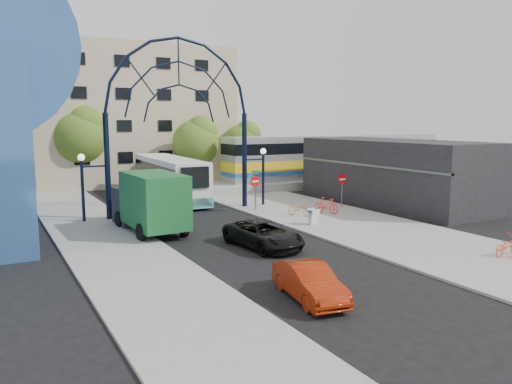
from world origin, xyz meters
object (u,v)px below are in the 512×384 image
tree_north_b (80,134)px  black_suv (263,234)px  green_truck (149,202)px  train_car (338,156)px  sandwich_board (314,215)px  street_name_sign (256,181)px  bike_far_a (507,245)px  tree_north_c (243,142)px  do_not_enter_sign (342,183)px  gateway_arch (179,90)px  bike_near_b (327,205)px  stop_sign (255,185)px  tree_north_a (197,140)px  bike_near_a (300,209)px  city_bus (170,178)px  red_sedan (309,282)px

tree_north_b → black_suv: bearing=-81.1°
green_truck → train_car: bearing=25.8°
sandwich_board → green_truck: (-9.30, 3.45, 1.02)m
street_name_sign → bike_far_a: (4.34, -16.89, -1.52)m
sandwich_board → tree_north_c: size_ratio=0.15×
do_not_enter_sign → street_name_sign: size_ratio=0.89×
gateway_arch → bike_near_b: size_ratio=7.48×
stop_sign → do_not_enter_sign: size_ratio=1.01×
stop_sign → black_suv: size_ratio=0.50×
tree_north_a → bike_near_a: size_ratio=4.15×
do_not_enter_sign → bike_far_a: (-1.46, -14.29, -1.37)m
green_truck → bike_far_a: 19.10m
gateway_arch → city_bus: size_ratio=1.07×
gateway_arch → street_name_sign: gateway_arch is taller
gateway_arch → red_sedan: 20.07m
stop_sign → bike_near_a: bearing=-61.3°
street_name_sign → black_suv: 10.86m
train_car → tree_north_a: tree_north_a is taller
sandwich_board → tree_north_c: tree_north_c is taller
sandwich_board → black_suv: bearing=-150.5°
gateway_arch → city_bus: gateway_arch is taller
bike_near_b → tree_north_a: bearing=69.5°
green_truck → black_suv: 7.67m
train_car → tree_north_b: size_ratio=3.14×
sandwich_board → black_suv: 6.05m
stop_sign → sandwich_board: bearing=-82.4°
tree_north_a → bike_near_b: size_ratio=3.84×
do_not_enter_sign → street_name_sign: street_name_sign is taller
gateway_arch → do_not_enter_sign: size_ratio=5.50×
gateway_arch → do_not_enter_sign: gateway_arch is taller
green_truck → bike_far_a: bearing=-48.1°
train_car → tree_north_a: (-13.88, 3.93, 1.71)m
train_car → red_sedan: (-21.94, -26.35, -2.24)m
tree_north_c → city_bus: size_ratio=0.51×
do_not_enter_sign → tree_north_c: tree_north_c is taller
tree_north_c → train_car: bearing=-37.0°
bike_near_a → sandwich_board: bearing=-138.2°
gateway_arch → tree_north_b: bearing=103.7°
tree_north_b → tree_north_c: bearing=-7.1°
bike_near_a → tree_north_b: bearing=85.4°
do_not_enter_sign → city_bus: size_ratio=0.19×
stop_sign → red_sedan: 17.74m
bike_near_b → city_bus: bearing=93.3°
stop_sign → bike_near_b: (3.83, -3.30, -1.32)m
sandwich_board → stop_sign: bearing=97.6°
street_name_sign → black_suv: bearing=-116.9°
city_bus → bike_near_a: bearing=-62.9°
city_bus → green_truck: green_truck is taller
gateway_arch → black_suv: (0.33, -11.00, -7.86)m
do_not_enter_sign → bike_near_a: size_ratio=1.47×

